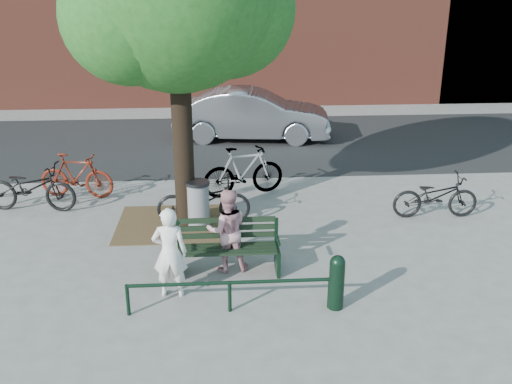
{
  "coord_description": "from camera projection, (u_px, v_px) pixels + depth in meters",
  "views": [
    {
      "loc": [
        -0.13,
        -8.64,
        4.61
      ],
      "look_at": [
        0.55,
        1.0,
        1.09
      ],
      "focal_mm": 40.0,
      "sensor_mm": 36.0,
      "label": 1
    }
  ],
  "objects": [
    {
      "name": "person_right",
      "position": [
        227.0,
        230.0,
        9.58
      ],
      "size": [
        0.75,
        0.61,
        1.46
      ],
      "primitive_type": "imported",
      "rotation": [
        0.0,
        0.0,
        3.23
      ],
      "color": "#C3868E",
      "rests_on": "ground"
    },
    {
      "name": "litter_bin",
      "position": [
        198.0,
        204.0,
        11.36
      ],
      "size": [
        0.48,
        0.48,
        0.97
      ],
      "color": "gray",
      "rests_on": "ground"
    },
    {
      "name": "road",
      "position": [
        222.0,
        143.0,
        17.65
      ],
      "size": [
        40.0,
        7.0,
        0.01
      ],
      "primitive_type": "cube",
      "color": "black",
      "rests_on": "ground"
    },
    {
      "name": "bicycle_b",
      "position": [
        76.0,
        176.0,
        12.98
      ],
      "size": [
        1.79,
        0.81,
        1.04
      ],
      "primitive_type": "imported",
      "rotation": [
        0.0,
        0.0,
        1.38
      ],
      "color": "#59180C",
      "rests_on": "ground"
    },
    {
      "name": "bollard",
      "position": [
        337.0,
        280.0,
        8.5
      ],
      "size": [
        0.23,
        0.23,
        0.87
      ],
      "color": "black",
      "rests_on": "ground"
    },
    {
      "name": "dirt_pit",
      "position": [
        177.0,
        223.0,
        11.68
      ],
      "size": [
        2.4,
        2.0,
        0.02
      ],
      "primitive_type": "cube",
      "color": "brown",
      "rests_on": "ground"
    },
    {
      "name": "parked_car",
      "position": [
        252.0,
        115.0,
        17.78
      ],
      "size": [
        4.98,
        2.26,
        1.59
      ],
      "primitive_type": "imported",
      "rotation": [
        0.0,
        0.0,
        1.45
      ],
      "color": "gray",
      "rests_on": "ground"
    },
    {
      "name": "bicycle_a",
      "position": [
        30.0,
        188.0,
        12.21
      ],
      "size": [
        2.07,
        0.97,
        1.05
      ],
      "primitive_type": "imported",
      "rotation": [
        0.0,
        0.0,
        1.43
      ],
      "color": "black",
      "rests_on": "ground"
    },
    {
      "name": "person_left",
      "position": [
        170.0,
        253.0,
        8.76
      ],
      "size": [
        0.55,
        0.37,
        1.47
      ],
      "primitive_type": "imported",
      "rotation": [
        0.0,
        0.0,
        3.1
      ],
      "color": "white",
      "rests_on": "ground"
    },
    {
      "name": "guard_railing",
      "position": [
        230.0,
        287.0,
        8.42
      ],
      "size": [
        3.06,
        0.06,
        0.51
      ],
      "color": "black",
      "rests_on": "ground"
    },
    {
      "name": "bicycle_c",
      "position": [
        204.0,
        200.0,
        11.55
      ],
      "size": [
        1.9,
        0.68,
        1.0
      ],
      "primitive_type": "imported",
      "rotation": [
        0.0,
        0.0,
        1.58
      ],
      "color": "black",
      "rests_on": "ground"
    },
    {
      "name": "ground",
      "position": [
        228.0,
        273.0,
        9.69
      ],
      "size": [
        90.0,
        90.0,
        0.0
      ],
      "primitive_type": "plane",
      "color": "gray",
      "rests_on": "ground"
    },
    {
      "name": "bicycle_e",
      "position": [
        435.0,
        196.0,
        11.87
      ],
      "size": [
        1.79,
        0.66,
        0.94
      ],
      "primitive_type": "imported",
      "rotation": [
        0.0,
        0.0,
        1.55
      ],
      "color": "black",
      "rests_on": "ground"
    },
    {
      "name": "park_bench",
      "position": [
        228.0,
        246.0,
        9.6
      ],
      "size": [
        1.74,
        0.54,
        0.97
      ],
      "color": "black",
      "rests_on": "ground"
    },
    {
      "name": "bicycle_d",
      "position": [
        244.0,
        171.0,
        13.09
      ],
      "size": [
        2.01,
        1.06,
        1.16
      ],
      "primitive_type": "imported",
      "rotation": [
        0.0,
        0.0,
        1.85
      ],
      "color": "gray",
      "rests_on": "ground"
    }
  ]
}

